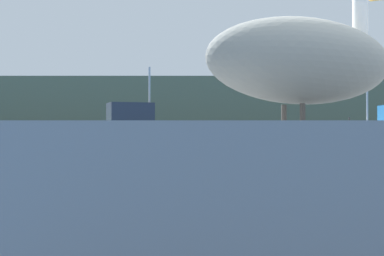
% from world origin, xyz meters
% --- Properties ---
extents(hillside_backdrop, '(140.00, 16.61, 7.46)m').
position_xyz_m(hillside_backdrop, '(0.00, 70.89, 3.73)').
color(hillside_backdrop, '#5B664C').
rests_on(hillside_backdrop, ground).
extents(pier_dock, '(3.52, 2.45, 0.88)m').
position_xyz_m(pier_dock, '(-0.65, -0.42, 0.44)').
color(pier_dock, gray).
rests_on(pier_dock, ground).
extents(pelican, '(1.38, 0.95, 0.89)m').
position_xyz_m(pelican, '(-0.64, -0.41, 1.25)').
color(pelican, gray).
rests_on(pelican, pier_dock).
extents(fishing_boat_green, '(7.94, 4.36, 5.02)m').
position_xyz_m(fishing_boat_green, '(-5.63, 32.33, 0.99)').
color(fishing_boat_green, '#1E8C4C').
rests_on(fishing_boat_green, ground).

